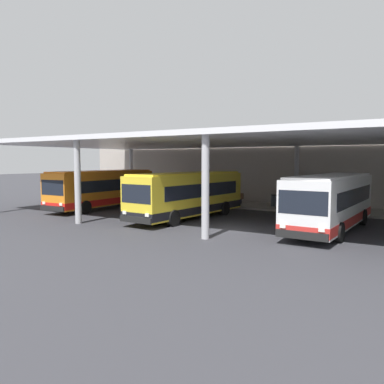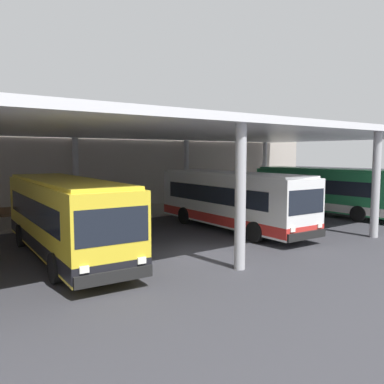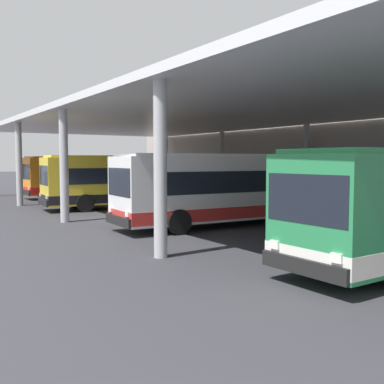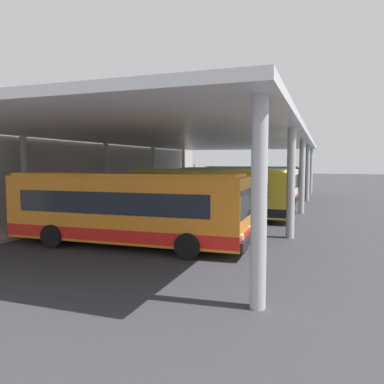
% 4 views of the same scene
% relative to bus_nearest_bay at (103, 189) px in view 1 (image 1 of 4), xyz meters
% --- Properties ---
extents(ground_plane, '(200.00, 200.00, 0.00)m').
position_rel_bus_nearest_bay_xyz_m(ground_plane, '(13.50, -4.03, -1.66)').
color(ground_plane, '#333338').
extents(platform_kerb, '(42.00, 4.50, 0.18)m').
position_rel_bus_nearest_bay_xyz_m(platform_kerb, '(13.50, 7.72, -1.57)').
color(platform_kerb, gray).
rests_on(platform_kerb, ground).
extents(station_building_facade, '(48.00, 1.60, 7.14)m').
position_rel_bus_nearest_bay_xyz_m(station_building_facade, '(13.50, 10.97, 1.92)').
color(station_building_facade, '#ADA399').
rests_on(station_building_facade, ground).
extents(canopy_shelter, '(40.00, 17.00, 5.55)m').
position_rel_bus_nearest_bay_xyz_m(canopy_shelter, '(13.50, 1.47, 3.63)').
color(canopy_shelter, silver).
rests_on(canopy_shelter, ground).
extents(bus_nearest_bay, '(2.90, 10.59, 3.17)m').
position_rel_bus_nearest_bay_xyz_m(bus_nearest_bay, '(0.00, 0.00, 0.00)').
color(bus_nearest_bay, orange).
rests_on(bus_nearest_bay, ground).
extents(bus_second_bay, '(3.26, 10.68, 3.17)m').
position_rel_bus_nearest_bay_xyz_m(bus_second_bay, '(9.06, -1.00, 0.00)').
color(bus_second_bay, yellow).
rests_on(bus_second_bay, ground).
extents(bus_middle_bay, '(3.07, 10.64, 3.17)m').
position_rel_bus_nearest_bay_xyz_m(bus_middle_bay, '(18.45, -0.65, 0.00)').
color(bus_middle_bay, white).
rests_on(bus_middle_bay, ground).
extents(bench_waiting, '(1.80, 0.45, 0.92)m').
position_rel_bus_nearest_bay_xyz_m(bench_waiting, '(8.36, 7.79, -0.99)').
color(bench_waiting, brown).
rests_on(bench_waiting, platform_kerb).
extents(trash_bin, '(0.52, 0.52, 0.98)m').
position_rel_bus_nearest_bay_xyz_m(trash_bin, '(12.24, 7.41, -0.98)').
color(trash_bin, '#33383D').
rests_on(trash_bin, platform_kerb).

